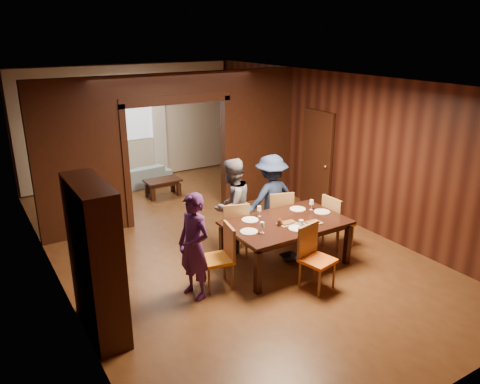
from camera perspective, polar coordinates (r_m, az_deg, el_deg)
floor at (r=8.58m, az=-2.73°, el=-6.15°), size 9.00×9.00×0.00m
ceiling at (r=7.79m, az=-3.07°, el=13.50°), size 5.50×9.00×0.02m
room_walls at (r=9.69m, az=-8.33°, el=6.10°), size 5.52×9.01×2.90m
person_purple at (r=6.65m, az=-5.64°, el=-6.63°), size 0.51×0.65×1.57m
person_grey at (r=7.97m, az=-1.01°, el=-1.70°), size 0.97×0.87×1.65m
person_navy at (r=8.44m, az=3.80°, el=-0.73°), size 1.04×0.61×1.60m
sofa at (r=11.73m, az=-12.78°, el=1.81°), size 1.84×0.89×0.52m
serving_bowl at (r=7.67m, az=6.23°, el=-2.90°), size 0.31×0.31×0.08m
dining_table at (r=7.70m, az=5.54°, el=-6.19°), size 1.92×1.20×0.76m
coffee_table at (r=10.98m, az=-9.36°, el=0.51°), size 0.80×0.50×0.40m
chair_left at (r=6.98m, az=-2.85°, el=-7.95°), size 0.52×0.52×0.97m
chair_right at (r=8.40m, az=11.93°, el=-3.53°), size 0.46×0.46×0.97m
chair_far_l at (r=7.98m, az=-0.77°, el=-4.34°), size 0.56×0.56×0.97m
chair_far_r at (r=8.52m, az=4.63°, el=-2.81°), size 0.55×0.55×0.97m
chair_near at (r=7.04m, az=9.47°, el=-8.00°), size 0.52×0.52×0.97m
hutch at (r=6.05m, az=-17.17°, el=-7.90°), size 0.40×1.20×2.00m
door_right at (r=10.07m, az=9.33°, el=3.87°), size 0.06×0.90×2.10m
window_far at (r=12.00m, az=-13.37°, el=9.25°), size 1.20×0.03×1.30m
curtain_left at (r=11.84m, az=-16.58°, el=6.61°), size 0.35×0.06×2.40m
curtain_right at (r=12.30m, az=-9.82°, el=7.58°), size 0.35×0.06×2.40m
plate_left at (r=7.13m, az=1.10°, el=-4.83°), size 0.27×0.27×0.01m
plate_far_l at (r=7.56m, az=1.23°, el=-3.41°), size 0.27×0.27×0.01m
plate_far_r at (r=8.06m, az=7.04°, el=-2.06°), size 0.27×0.27×0.01m
plate_right at (r=8.00m, az=9.96°, el=-2.39°), size 0.27×0.27×0.01m
plate_near at (r=7.29m, az=6.99°, el=-4.43°), size 0.27×0.27×0.01m
platter_a at (r=7.44m, az=5.81°, el=-3.78°), size 0.30×0.20×0.04m
platter_b at (r=7.51m, az=8.82°, el=-3.70°), size 0.30×0.20×0.04m
wineglass_left at (r=7.06m, az=2.71°, el=-4.35°), size 0.08×0.08×0.18m
wineglass_far at (r=7.68m, az=2.35°, el=-2.36°), size 0.08×0.08×0.18m
wineglass_right at (r=8.04m, az=8.71°, el=-1.55°), size 0.08×0.08×0.18m
tumbler at (r=7.28m, az=7.45°, el=-3.92°), size 0.07×0.07×0.14m
condiment_jar at (r=7.36m, az=4.86°, el=-3.69°), size 0.08×0.08×0.11m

